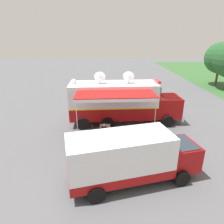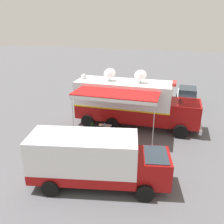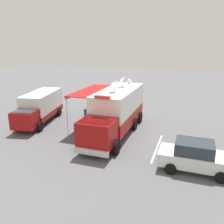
% 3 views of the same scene
% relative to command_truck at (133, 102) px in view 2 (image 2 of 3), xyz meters
% --- Properties ---
extents(ground_plane, '(100.00, 100.00, 0.00)m').
position_rel_command_truck_xyz_m(ground_plane, '(-0.02, -0.75, -1.95)').
color(ground_plane, '#5B5B60').
extents(lot_stripe, '(0.19, 4.80, 0.01)m').
position_rel_command_truck_xyz_m(lot_stripe, '(-3.72, 1.74, -1.94)').
color(lot_stripe, silver).
rests_on(lot_stripe, ground).
extents(command_truck, '(4.97, 9.53, 4.53)m').
position_rel_command_truck_xyz_m(command_truck, '(0.00, 0.00, 0.00)').
color(command_truck, '#9E0F0F').
rests_on(command_truck, ground).
extents(folding_table, '(0.81, 0.81, 0.73)m').
position_rel_command_truck_xyz_m(folding_table, '(2.33, -1.48, -1.27)').
color(folding_table, silver).
rests_on(folding_table, ground).
extents(water_bottle, '(0.07, 0.07, 0.22)m').
position_rel_command_truck_xyz_m(water_bottle, '(2.28, -1.54, -1.11)').
color(water_bottle, '#4C99D8').
rests_on(water_bottle, folding_table).
extents(folding_chair_at_table, '(0.49, 0.49, 0.87)m').
position_rel_command_truck_xyz_m(folding_chair_at_table, '(3.13, -1.57, -1.43)').
color(folding_chair_at_table, '#19562D').
rests_on(folding_chair_at_table, ground).
extents(folding_chair_beside_table, '(0.49, 0.49, 0.87)m').
position_rel_command_truck_xyz_m(folding_chair_beside_table, '(2.34, -2.33, -1.43)').
color(folding_chair_beside_table, '#19562D').
rests_on(folding_chair_beside_table, ground).
extents(seated_responder, '(0.66, 0.56, 1.25)m').
position_rel_command_truck_xyz_m(seated_responder, '(2.94, -1.58, -1.30)').
color(seated_responder, black).
rests_on(seated_responder, ground).
extents(trash_bin, '(0.57, 0.57, 0.91)m').
position_rel_command_truck_xyz_m(trash_bin, '(3.92, -2.61, -1.49)').
color(trash_bin, '#235B33').
rests_on(trash_bin, ground).
extents(support_truck, '(3.46, 7.08, 2.70)m').
position_rel_command_truck_xyz_m(support_truck, '(7.57, -0.29, -0.56)').
color(support_truck, white).
rests_on(support_truck, ground).
extents(car_behind_truck, '(4.21, 2.03, 1.76)m').
position_rel_command_truck_xyz_m(car_behind_truck, '(-6.26, 4.06, -1.07)').
color(car_behind_truck, silver).
rests_on(car_behind_truck, ground).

